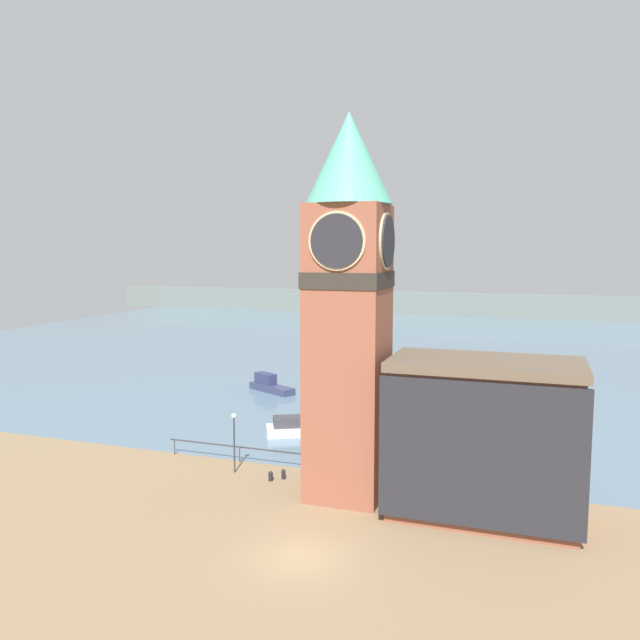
{
  "coord_description": "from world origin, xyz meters",
  "views": [
    {
      "loc": [
        9.77,
        -25.59,
        14.11
      ],
      "look_at": [
        -1.12,
        5.92,
        10.39
      ],
      "focal_mm": 35.0,
      "sensor_mm": 36.0,
      "label": 1
    }
  ],
  "objects_px": {
    "boat_near": "(298,428)",
    "lamp_post": "(234,431)",
    "pier_building": "(484,438)",
    "mooring_bollard_far": "(271,476)",
    "boat_far": "(270,385)",
    "mooring_bollard_near": "(283,474)",
    "clock_tower": "(348,298)"
  },
  "relations": [
    {
      "from": "boat_near",
      "to": "lamp_post",
      "type": "xyz_separation_m",
      "value": [
        -0.79,
        -9.17,
        2.2
      ]
    },
    {
      "from": "pier_building",
      "to": "mooring_bollard_far",
      "type": "bearing_deg",
      "value": 175.51
    },
    {
      "from": "boat_far",
      "to": "mooring_bollard_near",
      "type": "xyz_separation_m",
      "value": [
        10.59,
        -22.07,
        -0.29
      ]
    },
    {
      "from": "pier_building",
      "to": "boat_far",
      "type": "distance_m",
      "value": 32.94
    },
    {
      "from": "boat_near",
      "to": "boat_far",
      "type": "relative_size",
      "value": 1.02
    },
    {
      "from": "mooring_bollard_near",
      "to": "clock_tower",
      "type": "bearing_deg",
      "value": -14.14
    },
    {
      "from": "clock_tower",
      "to": "pier_building",
      "type": "bearing_deg",
      "value": -3.09
    },
    {
      "from": "mooring_bollard_near",
      "to": "pier_building",
      "type": "bearing_deg",
      "value": -7.26
    },
    {
      "from": "lamp_post",
      "to": "boat_far",
      "type": "bearing_deg",
      "value": 108.11
    },
    {
      "from": "boat_near",
      "to": "mooring_bollard_near",
      "type": "bearing_deg",
      "value": -101.58
    },
    {
      "from": "mooring_bollard_far",
      "to": "lamp_post",
      "type": "distance_m",
      "value": 3.69
    },
    {
      "from": "boat_far",
      "to": "mooring_bollard_near",
      "type": "bearing_deg",
      "value": -36.78
    },
    {
      "from": "pier_building",
      "to": "boat_far",
      "type": "xyz_separation_m",
      "value": [
        -22.68,
        23.61,
        -3.62
      ]
    },
    {
      "from": "pier_building",
      "to": "mooring_bollard_far",
      "type": "height_order",
      "value": "pier_building"
    },
    {
      "from": "clock_tower",
      "to": "lamp_post",
      "type": "relative_size",
      "value": 5.6
    },
    {
      "from": "lamp_post",
      "to": "boat_near",
      "type": "bearing_deg",
      "value": 85.08
    },
    {
      "from": "mooring_bollard_near",
      "to": "mooring_bollard_far",
      "type": "height_order",
      "value": "mooring_bollard_near"
    },
    {
      "from": "boat_far",
      "to": "mooring_bollard_far",
      "type": "height_order",
      "value": "boat_far"
    },
    {
      "from": "clock_tower",
      "to": "mooring_bollard_near",
      "type": "distance_m",
      "value": 12.07
    },
    {
      "from": "pier_building",
      "to": "lamp_post",
      "type": "bearing_deg",
      "value": 174.2
    },
    {
      "from": "mooring_bollard_far",
      "to": "pier_building",
      "type": "bearing_deg",
      "value": -4.49
    },
    {
      "from": "clock_tower",
      "to": "boat_far",
      "type": "distance_m",
      "value": 29.72
    },
    {
      "from": "mooring_bollard_near",
      "to": "mooring_bollard_far",
      "type": "relative_size",
      "value": 1.02
    },
    {
      "from": "boat_near",
      "to": "lamp_post",
      "type": "distance_m",
      "value": 9.46
    },
    {
      "from": "mooring_bollard_far",
      "to": "lamp_post",
      "type": "bearing_deg",
      "value": 168.27
    },
    {
      "from": "pier_building",
      "to": "boat_far",
      "type": "bearing_deg",
      "value": 133.85
    },
    {
      "from": "mooring_bollard_far",
      "to": "lamp_post",
      "type": "relative_size",
      "value": 0.16
    },
    {
      "from": "clock_tower",
      "to": "pier_building",
      "type": "xyz_separation_m",
      "value": [
        7.6,
        -0.41,
        -7.23
      ]
    },
    {
      "from": "pier_building",
      "to": "boat_near",
      "type": "xyz_separation_m",
      "value": [
        -14.68,
        10.74,
        -3.74
      ]
    },
    {
      "from": "pier_building",
      "to": "lamp_post",
      "type": "xyz_separation_m",
      "value": [
        -15.47,
        1.57,
        -1.54
      ]
    },
    {
      "from": "lamp_post",
      "to": "mooring_bollard_far",
      "type": "bearing_deg",
      "value": -11.73
    },
    {
      "from": "clock_tower",
      "to": "lamp_post",
      "type": "xyz_separation_m",
      "value": [
        -7.87,
        1.16,
        -8.77
      ]
    }
  ]
}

